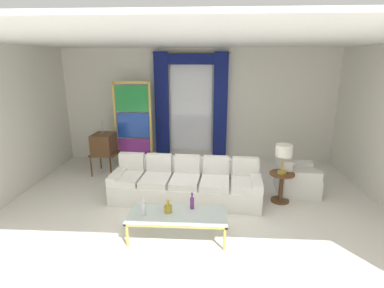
{
  "coord_description": "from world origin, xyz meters",
  "views": [
    {
      "loc": [
        0.32,
        -5.0,
        2.74
      ],
      "look_at": [
        -0.04,
        0.9,
        1.05
      ],
      "focal_mm": 28.22,
      "sensor_mm": 36.0,
      "label": 1
    }
  ],
  "objects_px": {
    "couch_white_long": "(186,184)",
    "vintage_tv": "(104,145)",
    "armchair_white": "(294,179)",
    "peacock_figurine": "(148,164)",
    "round_side_table": "(281,185)",
    "bottle_amber_squat": "(168,208)",
    "bottle_blue_decanter": "(192,202)",
    "bottle_crystal_tall": "(144,208)",
    "coffee_table": "(177,216)",
    "stained_glass_divider": "(133,127)",
    "table_lamp_brass": "(284,152)"
  },
  "relations": [
    {
      "from": "coffee_table",
      "to": "vintage_tv",
      "type": "height_order",
      "value": "vintage_tv"
    },
    {
      "from": "coffee_table",
      "to": "bottle_blue_decanter",
      "type": "bearing_deg",
      "value": 40.93
    },
    {
      "from": "stained_glass_divider",
      "to": "round_side_table",
      "type": "distance_m",
      "value": 3.87
    },
    {
      "from": "bottle_crystal_tall",
      "to": "couch_white_long",
      "type": "bearing_deg",
      "value": 69.85
    },
    {
      "from": "couch_white_long",
      "to": "vintage_tv",
      "type": "height_order",
      "value": "vintage_tv"
    },
    {
      "from": "round_side_table",
      "to": "bottle_blue_decanter",
      "type": "bearing_deg",
      "value": -144.76
    },
    {
      "from": "bottle_blue_decanter",
      "to": "bottle_crystal_tall",
      "type": "height_order",
      "value": "bottle_crystal_tall"
    },
    {
      "from": "bottle_crystal_tall",
      "to": "table_lamp_brass",
      "type": "xyz_separation_m",
      "value": [
        2.4,
        1.44,
        0.5
      ]
    },
    {
      "from": "bottle_amber_squat",
      "to": "armchair_white",
      "type": "xyz_separation_m",
      "value": [
        2.42,
        1.79,
        -0.19
      ]
    },
    {
      "from": "vintage_tv",
      "to": "bottle_crystal_tall",
      "type": "bearing_deg",
      "value": -60.28
    },
    {
      "from": "coffee_table",
      "to": "bottle_blue_decanter",
      "type": "relative_size",
      "value": 5.47
    },
    {
      "from": "bottle_blue_decanter",
      "to": "bottle_crystal_tall",
      "type": "distance_m",
      "value": 0.77
    },
    {
      "from": "peacock_figurine",
      "to": "round_side_table",
      "type": "height_order",
      "value": "round_side_table"
    },
    {
      "from": "coffee_table",
      "to": "armchair_white",
      "type": "xyz_separation_m",
      "value": [
        2.27,
        1.84,
        -0.09
      ]
    },
    {
      "from": "bottle_blue_decanter",
      "to": "bottle_crystal_tall",
      "type": "bearing_deg",
      "value": -160.76
    },
    {
      "from": "coffee_table",
      "to": "vintage_tv",
      "type": "relative_size",
      "value": 1.14
    },
    {
      "from": "table_lamp_brass",
      "to": "bottle_crystal_tall",
      "type": "bearing_deg",
      "value": -149.1
    },
    {
      "from": "stained_glass_divider",
      "to": "vintage_tv",
      "type": "bearing_deg",
      "value": -140.85
    },
    {
      "from": "coffee_table",
      "to": "bottle_blue_decanter",
      "type": "distance_m",
      "value": 0.32
    },
    {
      "from": "armchair_white",
      "to": "table_lamp_brass",
      "type": "height_order",
      "value": "table_lamp_brass"
    },
    {
      "from": "table_lamp_brass",
      "to": "couch_white_long",
      "type": "bearing_deg",
      "value": 179.4
    },
    {
      "from": "bottle_crystal_tall",
      "to": "stained_glass_divider",
      "type": "height_order",
      "value": "stained_glass_divider"
    },
    {
      "from": "couch_white_long",
      "to": "round_side_table",
      "type": "distance_m",
      "value": 1.87
    },
    {
      "from": "stained_glass_divider",
      "to": "table_lamp_brass",
      "type": "xyz_separation_m",
      "value": [
        3.35,
        -1.8,
        -0.03
      ]
    },
    {
      "from": "coffee_table",
      "to": "stained_glass_divider",
      "type": "bearing_deg",
      "value": 114.61
    },
    {
      "from": "couch_white_long",
      "to": "table_lamp_brass",
      "type": "distance_m",
      "value": 2.0
    },
    {
      "from": "bottle_blue_decanter",
      "to": "peacock_figurine",
      "type": "bearing_deg",
      "value": 115.98
    },
    {
      "from": "bottle_amber_squat",
      "to": "vintage_tv",
      "type": "height_order",
      "value": "vintage_tv"
    },
    {
      "from": "armchair_white",
      "to": "round_side_table",
      "type": "relative_size",
      "value": 1.42
    },
    {
      "from": "bottle_crystal_tall",
      "to": "round_side_table",
      "type": "height_order",
      "value": "bottle_crystal_tall"
    },
    {
      "from": "bottle_blue_decanter",
      "to": "couch_white_long",
      "type": "bearing_deg",
      "value": 99.02
    },
    {
      "from": "bottle_blue_decanter",
      "to": "peacock_figurine",
      "type": "relative_size",
      "value": 0.47
    },
    {
      "from": "round_side_table",
      "to": "bottle_amber_squat",
      "type": "bearing_deg",
      "value": -147.05
    },
    {
      "from": "couch_white_long",
      "to": "bottle_crystal_tall",
      "type": "xyz_separation_m",
      "value": [
        -0.53,
        -1.46,
        0.22
      ]
    },
    {
      "from": "coffee_table",
      "to": "bottle_amber_squat",
      "type": "height_order",
      "value": "bottle_amber_squat"
    },
    {
      "from": "round_side_table",
      "to": "bottle_crystal_tall",
      "type": "bearing_deg",
      "value": -149.1
    },
    {
      "from": "armchair_white",
      "to": "peacock_figurine",
      "type": "distance_m",
      "value": 3.43
    },
    {
      "from": "table_lamp_brass",
      "to": "coffee_table",
      "type": "bearing_deg",
      "value": -144.06
    },
    {
      "from": "bottle_amber_squat",
      "to": "round_side_table",
      "type": "relative_size",
      "value": 0.36
    },
    {
      "from": "coffee_table",
      "to": "armchair_white",
      "type": "relative_size",
      "value": 1.81
    },
    {
      "from": "couch_white_long",
      "to": "vintage_tv",
      "type": "relative_size",
      "value": 2.21
    },
    {
      "from": "couch_white_long",
      "to": "armchair_white",
      "type": "height_order",
      "value": "couch_white_long"
    },
    {
      "from": "bottle_crystal_tall",
      "to": "bottle_blue_decanter",
      "type": "bearing_deg",
      "value": 19.24
    },
    {
      "from": "armchair_white",
      "to": "couch_white_long",
      "type": "bearing_deg",
      "value": -168.84
    },
    {
      "from": "bottle_amber_squat",
      "to": "armchair_white",
      "type": "height_order",
      "value": "armchair_white"
    },
    {
      "from": "bottle_crystal_tall",
      "to": "armchair_white",
      "type": "distance_m",
      "value": 3.37
    },
    {
      "from": "bottle_amber_squat",
      "to": "vintage_tv",
      "type": "distance_m",
      "value": 3.26
    },
    {
      "from": "armchair_white",
      "to": "peacock_figurine",
      "type": "height_order",
      "value": "armchair_white"
    },
    {
      "from": "coffee_table",
      "to": "round_side_table",
      "type": "relative_size",
      "value": 2.57
    },
    {
      "from": "vintage_tv",
      "to": "table_lamp_brass",
      "type": "distance_m",
      "value": 4.18
    }
  ]
}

